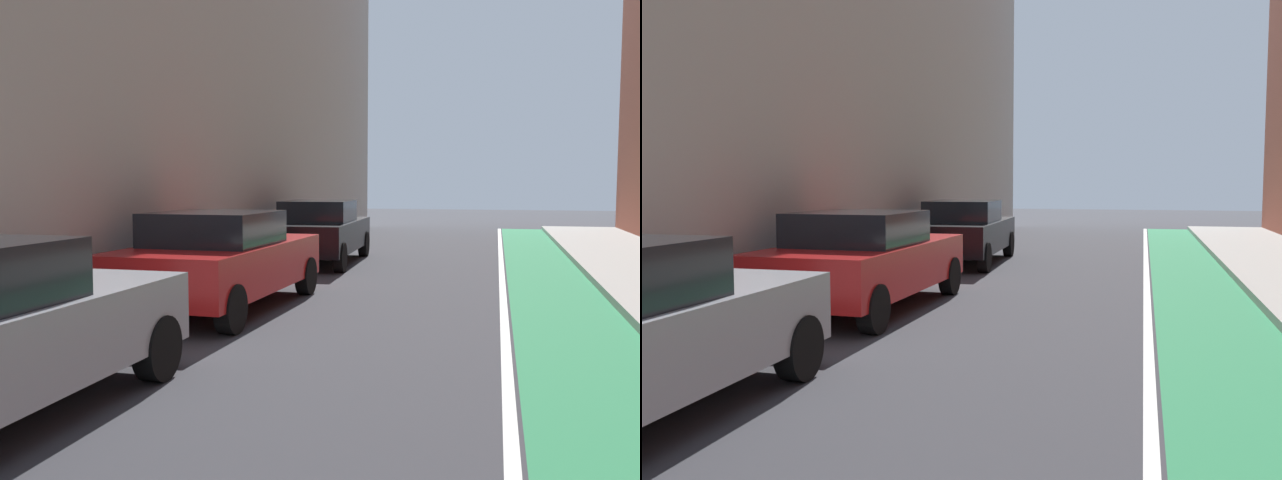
% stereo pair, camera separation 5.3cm
% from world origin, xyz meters
% --- Properties ---
extents(ground_plane, '(81.62, 81.62, 0.00)m').
position_xyz_m(ground_plane, '(0.00, 14.55, 0.00)').
color(ground_plane, '#38383D').
extents(bike_lane_paint, '(1.60, 37.10, 0.00)m').
position_xyz_m(bike_lane_paint, '(2.73, 16.55, 0.00)').
color(bike_lane_paint, '#2D8451').
rests_on(bike_lane_paint, ground).
extents(lane_divider_stripe, '(0.12, 37.10, 0.00)m').
position_xyz_m(lane_divider_stripe, '(1.83, 16.55, 0.00)').
color(lane_divider_stripe, white).
rests_on(lane_divider_stripe, ground).
extents(parked_sedan_red, '(2.10, 4.51, 1.53)m').
position_xyz_m(parked_sedan_red, '(-2.48, 14.81, 0.79)').
color(parked_sedan_red, red).
rests_on(parked_sedan_red, ground).
extents(parked_sedan_black, '(1.98, 4.63, 1.53)m').
position_xyz_m(parked_sedan_black, '(-2.48, 21.20, 0.79)').
color(parked_sedan_black, black).
rests_on(parked_sedan_black, ground).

